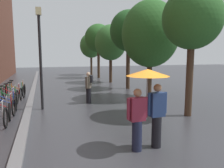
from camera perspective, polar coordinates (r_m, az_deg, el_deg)
The scene contains 18 objects.
ground_plane at distance 5.89m, azimuth 10.24°, elevation -17.42°, with size 80.00×80.00×0.00m, color #38383D.
kerb_strip at distance 14.91m, azimuth -19.92°, elevation -2.14°, with size 0.30×36.00×0.12m, color slate.
street_tree_0 at distance 9.38m, azimuth 20.09°, elevation 15.47°, with size 2.31×2.31×5.07m.
street_tree_1 at distance 12.72m, azimuth 9.90°, elevation 12.62°, with size 3.20×3.20×5.47m.
street_tree_2 at distance 16.04m, azimuth 4.26°, elevation 13.53°, with size 2.61×2.61×5.60m.
street_tree_3 at distance 19.54m, azimuth -0.36°, elevation 10.66°, with size 2.77×2.77×5.06m.
street_tree_4 at distance 23.50m, azimuth -3.54°, elevation 11.73°, with size 2.87×2.87×5.64m.
street_tree_5 at distance 26.94m, azimuth -5.44°, elevation 9.87°, with size 2.67×2.67×5.01m.
parked_bicycle_2 at distance 9.87m, azimuth -27.07°, elevation -5.51°, with size 1.12×0.76×0.96m.
parked_bicycle_3 at distance 10.66m, azimuth -26.42°, elevation -4.55°, with size 1.12×0.76×0.96m.
parked_bicycle_4 at distance 11.45m, azimuth -26.29°, elevation -3.74°, with size 1.16×0.82×0.96m.
parked_bicycle_5 at distance 12.25m, azimuth -25.71°, elevation -3.00°, with size 1.12×0.77×0.96m.
parked_bicycle_6 at distance 13.01m, azimuth -24.79°, elevation -2.36°, with size 1.12×0.76×0.96m.
parked_bicycle_7 at distance 13.67m, azimuth -24.04°, elevation -1.86°, with size 1.14×0.80×0.96m.
parked_bicycle_8 at distance 14.51m, azimuth -23.74°, elevation -1.33°, with size 1.11×0.75×0.96m.
couple_under_umbrella at distance 5.75m, azimuth 9.22°, elevation -3.34°, with size 1.18×1.11×2.12m.
street_lamp_post at distance 10.29m, azimuth -18.13°, elevation 8.02°, with size 0.24×0.24×4.49m.
pedestrian_walking_midground at distance 11.23m, azimuth -6.03°, elevation -0.69°, with size 0.44×0.54×1.60m.
Camera 1 is at (-2.54, -4.70, 2.49)m, focal length 35.26 mm.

